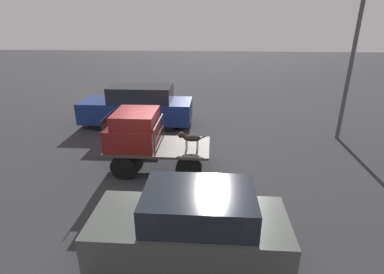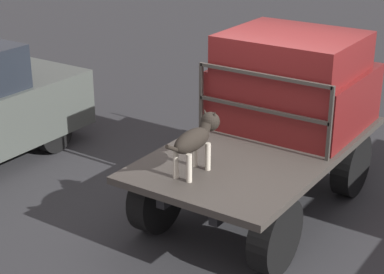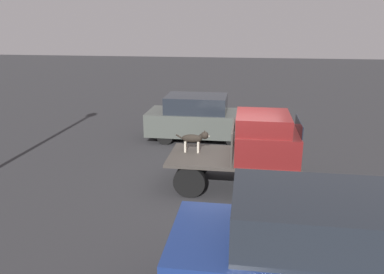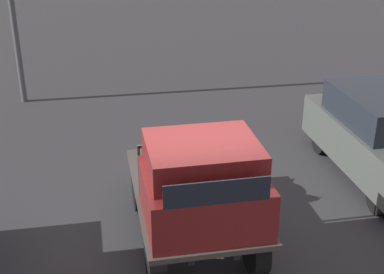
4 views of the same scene
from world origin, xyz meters
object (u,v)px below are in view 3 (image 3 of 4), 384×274
Objects in this scene: parked_pickup_far at (343,259)px; flatbed_truck at (233,166)px; dog at (195,138)px; parked_sedan at (200,118)px.

flatbed_truck is at bearing 114.61° from parked_pickup_far.
parked_pickup_far is (1.79, -4.44, 0.35)m from flatbed_truck.
dog is at bearing 123.93° from parked_pickup_far.
parked_pickup_far reaches higher than parked_sedan.
flatbed_truck is 4.80m from parked_pickup_far.
parked_sedan is (-1.39, 4.13, 0.24)m from flatbed_truck.
flatbed_truck is 0.65× the size of parked_pickup_far.
flatbed_truck is 3.58× the size of dog.
flatbed_truck is at bearing -27.90° from dog.
dog is 0.18× the size of parked_pickup_far.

